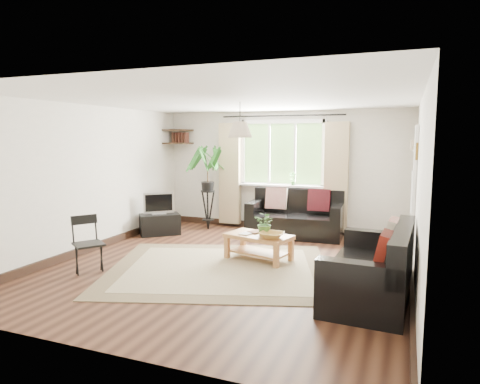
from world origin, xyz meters
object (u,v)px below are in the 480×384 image
at_px(coffee_table, 259,247).
at_px(palm_stand, 208,187).
at_px(sofa_right, 370,263).
at_px(folding_chair, 89,245).
at_px(sofa_back, 295,214).
at_px(tv_stand, 160,224).

bearing_deg(coffee_table, palm_stand, 133.96).
height_order(sofa_right, folding_chair, sofa_right).
height_order(coffee_table, palm_stand, palm_stand).
bearing_deg(sofa_right, sofa_back, -147.16).
height_order(coffee_table, folding_chair, folding_chair).
distance_m(tv_stand, folding_chair, 2.44).
bearing_deg(folding_chair, sofa_back, 1.22).
bearing_deg(folding_chair, palm_stand, 29.27).
bearing_deg(sofa_right, folding_chair, -79.79).
relative_size(coffee_table, tv_stand, 1.32).
height_order(sofa_back, sofa_right, sofa_back).
distance_m(coffee_table, folding_chair, 2.47).
xyz_separation_m(sofa_back, sofa_right, (1.59, -2.79, -0.00)).
bearing_deg(sofa_back, palm_stand, 177.99).
xyz_separation_m(coffee_table, palm_stand, (-1.71, 1.77, 0.66)).
height_order(sofa_back, coffee_table, sofa_back).
relative_size(coffee_table, palm_stand, 0.57).
bearing_deg(sofa_back, sofa_right, -63.05).
relative_size(sofa_right, tv_stand, 2.35).
bearing_deg(folding_chair, coffee_table, -19.65).
bearing_deg(sofa_right, palm_stand, -125.81).
bearing_deg(palm_stand, tv_stand, -128.31).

